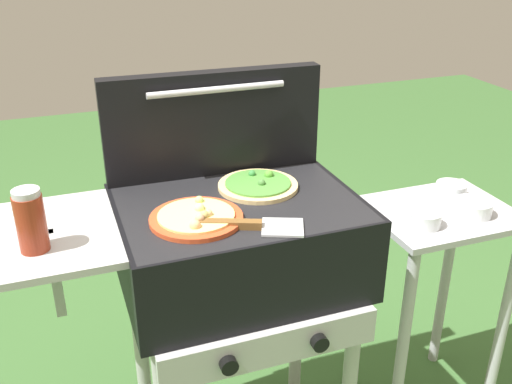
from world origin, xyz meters
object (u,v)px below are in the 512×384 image
sauce_jar (31,221)px  spatula (251,225)px  topping_bowl_near (473,208)px  grill (235,250)px  pizza_cheese (197,217)px  pizza_veggie (258,185)px  topping_bowl_far (424,219)px  topping_bowl_middle (451,190)px  prep_table (432,270)px

sauce_jar → spatula: size_ratio=0.57×
sauce_jar → topping_bowl_near: size_ratio=1.31×
spatula → topping_bowl_near: 0.76m
grill → pizza_cheese: bearing=-151.4°
topping_bowl_near → sauce_jar: bearing=-179.1°
grill → spatula: 0.21m
pizza_veggie → topping_bowl_far: size_ratio=2.21×
grill → pizza_cheese: pizza_cheese is taller
spatula → topping_bowl_middle: size_ratio=2.68×
topping_bowl_middle → grill: bearing=-174.2°
spatula → topping_bowl_far: 0.58m
sauce_jar → prep_table: 1.25m
topping_bowl_far → topping_bowl_near: bearing=2.6°
grill → sauce_jar: bearing=-171.5°
prep_table → spatula: bearing=-167.5°
sauce_jar → topping_bowl_middle: 1.28m
grill → pizza_veggie: pizza_veggie is taller
spatula → sauce_jar: bearing=171.6°
prep_table → topping_bowl_middle: 0.27m
grill → topping_bowl_far: size_ratio=9.52×
prep_table → topping_bowl_far: bearing=-149.1°
pizza_cheese → pizza_veggie: bearing=32.3°
grill → topping_bowl_far: bearing=-6.4°
pizza_cheese → pizza_veggie: size_ratio=1.05×
grill → prep_table: bearing=0.4°
pizza_veggie → prep_table: bearing=-6.4°
prep_table → pizza_cheese: bearing=-175.1°
spatula → topping_bowl_middle: bearing=16.3°
topping_bowl_near → pizza_cheese: bearing=-179.4°
topping_bowl_middle → pizza_cheese: bearing=-170.8°
sauce_jar → topping_bowl_far: 1.07m
topping_bowl_near → topping_bowl_far: 0.18m
pizza_cheese → grill: bearing=28.6°
prep_table → topping_bowl_near: (0.07, -0.06, 0.24)m
topping_bowl_far → topping_bowl_middle: bearing=34.9°
pizza_cheese → topping_bowl_near: bearing=0.6°
prep_table → topping_bowl_far: 0.27m
spatula → grill: bearing=88.5°
topping_bowl_near → topping_bowl_far: size_ratio=1.12×
topping_bowl_far → topping_bowl_middle: (0.20, 0.14, -0.00)m
grill → topping_bowl_far: grill is taller
topping_bowl_far → grill: bearing=173.6°
grill → spatula: size_ratio=3.66×
sauce_jar → pizza_veggie: bearing=13.7°
pizza_veggie → prep_table: 0.69m
sauce_jar → topping_bowl_middle: bearing=6.9°
pizza_cheese → prep_table: 0.87m
sauce_jar → prep_table: (1.17, 0.08, -0.43)m
topping_bowl_near → grill: bearing=175.8°
grill → topping_bowl_near: 0.75m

